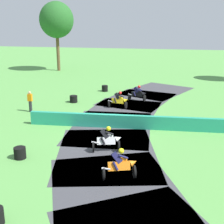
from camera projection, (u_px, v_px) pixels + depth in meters
The scene contains 14 objects.
ground_plane at pixel (110, 127), 20.72m from camera, with size 120.00×120.00×0.00m, color #569947.
track_asphalt at pixel (131, 128), 20.53m from camera, with size 10.85×32.24×0.01m.
safety_barrier at pixel (185, 124), 19.95m from camera, with size 0.30×20.68×0.90m, color #239375.
motorcycle_lead_black at pixel (138, 93), 27.37m from camera, with size 1.71×0.97×1.42m.
motorcycle_chase_yellow at pixel (119, 100), 25.15m from camera, with size 1.71×0.91×1.43m.
motorcycle_trailing_white at pixel (107, 140), 16.87m from camera, with size 1.68×1.11×1.42m.
motorcycle_fourth_orange at pixel (120, 164), 13.98m from camera, with size 1.67×1.21×1.42m.
tire_stack_near at pixel (105, 88), 31.14m from camera, with size 0.61×0.61×0.60m.
tire_stack_mid_a at pixel (74, 99), 26.95m from camera, with size 0.67×0.67×0.60m.
tire_stack_mid_b at pixel (50, 119), 21.49m from camera, with size 0.60×0.60×0.60m.
tire_stack_far at pixel (20, 153), 15.99m from camera, with size 0.62×0.62×0.60m.
track_marshal at pixel (30, 102), 24.05m from camera, with size 0.34×0.24×1.63m.
traffic_cone at pixel (186, 127), 20.16m from camera, with size 0.28×0.28×0.44m, color orange.
tree_far_right at pixel (56, 20), 42.23m from camera, with size 4.66×4.66×9.39m.
Camera 1 is at (4.08, -19.14, 6.87)m, focal length 49.65 mm.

